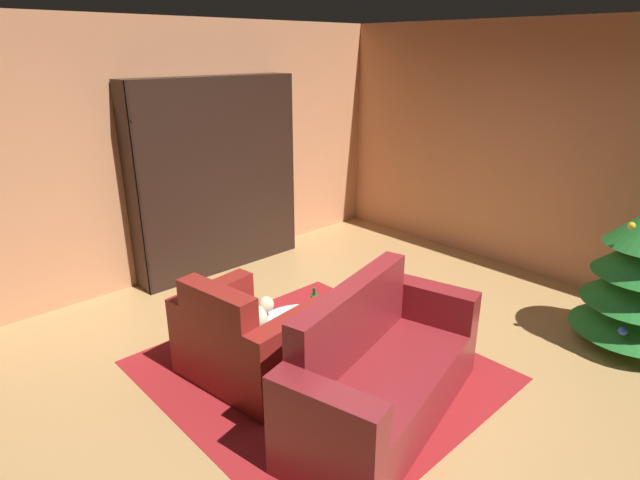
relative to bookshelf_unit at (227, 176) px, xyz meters
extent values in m
plane|color=#B0854F|center=(2.52, -0.47, -1.07)|extent=(6.86, 6.86, 0.00)
cube|color=tan|center=(2.52, 2.42, 0.30)|extent=(5.59, 0.06, 2.74)
cube|color=tan|center=(-0.24, -0.47, 0.30)|extent=(0.06, 5.83, 2.74)
cube|color=maroon|center=(2.33, -0.75, -1.07)|extent=(2.48, 2.30, 0.01)
cube|color=black|center=(0.12, -0.12, 0.01)|extent=(0.03, 1.99, 2.16)
cube|color=black|center=(-0.03, 0.86, 0.01)|extent=(0.33, 0.02, 2.16)
cube|color=black|center=(-0.03, -1.10, 0.01)|extent=(0.33, 0.02, 2.16)
cube|color=black|center=(-0.03, -0.12, -1.06)|extent=(0.30, 1.94, 0.03)
cube|color=black|center=(-0.03, -0.12, -0.71)|extent=(0.30, 1.94, 0.03)
cube|color=black|center=(-0.03, -0.12, -0.35)|extent=(0.30, 1.94, 0.02)
cube|color=black|center=(-0.03, -0.12, 0.01)|extent=(0.30, 1.94, 0.02)
cube|color=black|center=(-0.03, -0.12, 0.36)|extent=(0.30, 1.94, 0.02)
cube|color=black|center=(-0.03, -0.12, 0.72)|extent=(0.30, 1.94, 0.02)
cube|color=black|center=(-0.03, -0.12, 1.08)|extent=(0.30, 1.94, 0.03)
cube|color=black|center=(-0.14, -0.12, -0.05)|extent=(0.05, 0.91, 0.57)
cube|color=black|center=(-0.12, -0.12, -0.05)|extent=(0.03, 0.94, 0.60)
cube|color=#264095|center=(-0.06, 0.79, -0.93)|extent=(0.24, 0.04, 0.23)
cube|color=#A79C87|center=(-0.08, 0.74, -0.90)|extent=(0.20, 0.04, 0.29)
cube|color=#206C96|center=(-0.10, 0.69, -0.92)|extent=(0.15, 0.05, 0.25)
cube|color=#1B709A|center=(-0.08, 0.64, -0.94)|extent=(0.21, 0.04, 0.21)
cube|color=teal|center=(-0.09, 0.59, -0.91)|extent=(0.17, 0.04, 0.28)
cube|color=#AEAC90|center=(-0.08, 0.54, -0.92)|extent=(0.21, 0.05, 0.25)
cube|color=#4B2835|center=(-0.08, 0.50, -0.90)|extent=(0.20, 0.03, 0.29)
cube|color=navy|center=(-0.07, 0.82, -0.54)|extent=(0.21, 0.03, 0.30)
cube|color=#3F7642|center=(-0.09, 0.78, -0.58)|extent=(0.18, 0.04, 0.22)
cube|color=#1D6799|center=(-0.07, 0.73, -0.59)|extent=(0.21, 0.05, 0.20)
cube|color=#247143|center=(-0.09, 0.68, -0.57)|extent=(0.17, 0.04, 0.24)
cube|color=#2C3B95|center=(-0.07, 0.63, -0.55)|extent=(0.21, 0.04, 0.28)
cube|color=#418E38|center=(-0.10, 0.59, -0.60)|extent=(0.16, 0.04, 0.19)
cube|color=#0C7E93|center=(-0.06, 0.80, 0.48)|extent=(0.23, 0.03, 0.21)
cube|color=teal|center=(-0.09, 0.76, 0.47)|extent=(0.18, 0.04, 0.20)
cube|color=#2F864B|center=(-0.09, 0.72, 0.49)|extent=(0.17, 0.04, 0.24)
cube|color=gold|center=(-0.07, 0.67, 0.49)|extent=(0.21, 0.04, 0.23)
cube|color=orange|center=(-0.09, 0.62, 0.50)|extent=(0.17, 0.04, 0.26)
cube|color=#854E8B|center=(-0.06, 0.57, 0.52)|extent=(0.23, 0.05, 0.29)
cube|color=#34864E|center=(-0.06, 0.52, 0.51)|extent=(0.23, 0.04, 0.26)
cube|color=orange|center=(-0.10, 0.47, 0.47)|extent=(0.16, 0.04, 0.19)
cube|color=#7D3F8F|center=(-0.06, 0.78, 0.87)|extent=(0.23, 0.04, 0.29)
cube|color=#33863F|center=(-0.07, 0.73, 0.83)|extent=(0.22, 0.05, 0.19)
cube|color=#2A4889|center=(-0.10, 0.68, 0.83)|extent=(0.16, 0.03, 0.20)
cube|color=#995595|center=(-0.07, 0.64, 0.84)|extent=(0.22, 0.04, 0.21)
cube|color=#2A8C46|center=(-0.10, 0.59, 0.86)|extent=(0.15, 0.04, 0.27)
cube|color=#474126|center=(-0.09, 0.54, 0.82)|extent=(0.17, 0.05, 0.18)
cube|color=tan|center=(-0.10, 0.49, 0.84)|extent=(0.16, 0.03, 0.22)
cube|color=#9A578D|center=(-0.10, 0.44, 0.85)|extent=(0.16, 0.04, 0.24)
cube|color=orange|center=(-0.09, 0.40, 0.82)|extent=(0.17, 0.04, 0.18)
cube|color=maroon|center=(1.99, -1.17, -0.88)|extent=(0.78, 0.85, 0.38)
cube|color=maroon|center=(2.03, -1.46, -0.45)|extent=(0.70, 0.26, 0.48)
cube|color=maroon|center=(2.41, -1.11, -0.75)|extent=(0.27, 0.78, 0.65)
cube|color=maroon|center=(1.57, -1.23, -0.75)|extent=(0.27, 0.78, 0.65)
ellipsoid|color=beige|center=(1.94, -1.10, -0.60)|extent=(0.30, 0.22, 0.18)
sphere|color=beige|center=(1.94, -0.97, -0.55)|extent=(0.13, 0.13, 0.13)
cube|color=maroon|center=(3.04, -0.78, -0.87)|extent=(1.03, 1.50, 0.40)
cube|color=maroon|center=(2.77, -0.85, -0.40)|extent=(0.48, 1.36, 0.55)
cube|color=maroon|center=(3.23, -1.54, -0.72)|extent=(0.75, 0.36, 0.70)
cube|color=maroon|center=(2.85, -0.03, -0.72)|extent=(0.75, 0.36, 0.70)
cylinder|color=black|center=(2.44, -0.83, -0.88)|extent=(0.04, 0.04, 0.40)
cylinder|color=black|center=(2.15, -0.68, -0.88)|extent=(0.04, 0.04, 0.40)
cylinder|color=black|center=(2.16, -1.03, -0.88)|extent=(0.04, 0.04, 0.40)
cylinder|color=silver|center=(2.25, -0.85, -0.67)|extent=(0.72, 0.72, 0.02)
cube|color=#C03A30|center=(2.30, -0.91, -0.64)|extent=(0.18, 0.19, 0.03)
cube|color=gray|center=(2.30, -0.92, -0.62)|extent=(0.22, 0.16, 0.02)
cube|color=#3E5480|center=(2.29, -0.92, -0.60)|extent=(0.17, 0.16, 0.02)
cylinder|color=#165320|center=(2.18, -0.66, -0.57)|extent=(0.06, 0.06, 0.18)
cylinder|color=#165320|center=(2.18, -0.66, -0.45)|extent=(0.02, 0.02, 0.06)
cylinder|color=brown|center=(3.89, 1.49, -1.00)|extent=(0.08, 0.08, 0.15)
cone|color=#216F29|center=(3.89, 1.49, -0.75)|extent=(0.99, 0.99, 0.34)
sphere|color=blue|center=(3.93, 1.09, -0.76)|extent=(0.07, 0.07, 0.07)
sphere|color=yellow|center=(3.79, 1.23, 0.06)|extent=(0.06, 0.06, 0.06)
camera|label=1|loc=(4.92, -3.17, 1.37)|focal=29.15mm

